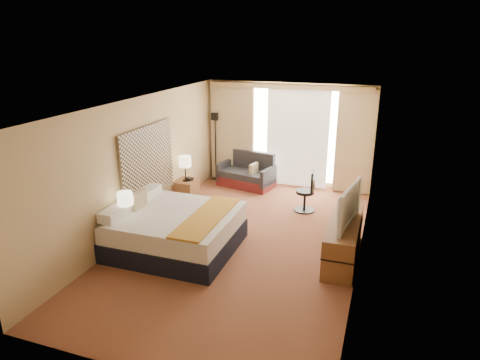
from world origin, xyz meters
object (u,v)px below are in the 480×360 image
(lamp_right, at_px, (185,162))
(media_dresser, at_px, (343,240))
(nightstand_left, at_px, (124,238))
(desk_chair, at_px, (307,193))
(loveseat, at_px, (247,175))
(lamp_left, at_px, (125,199))
(television, at_px, (343,204))
(nightstand_right, at_px, (187,191))
(floor_lamp, at_px, (215,133))
(bed, at_px, (175,230))

(lamp_right, bearing_deg, media_dresser, -20.78)
(nightstand_left, distance_m, desk_chair, 4.00)
(desk_chair, bearing_deg, lamp_right, -170.72)
(desk_chair, bearing_deg, loveseat, 145.80)
(desk_chair, xyz_separation_m, lamp_left, (-2.67, -2.87, 0.58))
(lamp_left, xyz_separation_m, television, (3.61, 0.87, 0.06))
(media_dresser, distance_m, loveseat, 4.10)
(nightstand_right, xyz_separation_m, television, (3.65, -1.56, 0.77))
(nightstand_right, xyz_separation_m, floor_lamp, (-0.03, 1.85, 0.99))
(nightstand_left, height_order, media_dresser, media_dresser)
(lamp_left, height_order, television, television)
(desk_chair, bearing_deg, nightstand_right, -171.91)
(bed, height_order, desk_chair, bed)
(nightstand_left, xyz_separation_m, media_dresser, (3.70, 1.05, 0.07))
(bed, bearing_deg, media_dresser, 12.67)
(lamp_left, relative_size, lamp_right, 0.97)
(media_dresser, distance_m, desk_chair, 2.13)
(loveseat, bearing_deg, nightstand_left, -90.94)
(media_dresser, distance_m, lamp_left, 3.84)
(media_dresser, height_order, bed, bed)
(nightstand_right, height_order, television, television)
(loveseat, height_order, lamp_left, lamp_left)
(media_dresser, distance_m, television, 0.70)
(nightstand_left, relative_size, desk_chair, 0.59)
(bed, bearing_deg, loveseat, 87.94)
(media_dresser, bearing_deg, nightstand_left, -164.16)
(nightstand_right, bearing_deg, media_dresser, -21.40)
(loveseat, height_order, floor_lamp, floor_lamp)
(desk_chair, distance_m, lamp_right, 2.79)
(nightstand_left, distance_m, media_dresser, 3.85)
(floor_lamp, bearing_deg, loveseat, -15.02)
(television, bearing_deg, nightstand_left, 113.61)
(nightstand_left, xyz_separation_m, lamp_left, (0.04, 0.07, 0.71))
(media_dresser, height_order, loveseat, loveseat)
(bed, relative_size, lamp_right, 3.59)
(media_dresser, distance_m, lamp_right, 3.99)
(nightstand_left, distance_m, lamp_right, 2.55)
(nightstand_left, bearing_deg, media_dresser, 15.84)
(television, bearing_deg, bed, 109.93)
(media_dresser, xyz_separation_m, floor_lamp, (-3.73, 3.30, 0.92))
(loveseat, xyz_separation_m, television, (2.71, -3.15, 0.76))
(nightstand_left, height_order, bed, bed)
(media_dresser, height_order, floor_lamp, floor_lamp)
(floor_lamp, relative_size, lamp_right, 3.08)
(media_dresser, relative_size, loveseat, 1.20)
(media_dresser, distance_m, bed, 2.96)
(floor_lamp, height_order, desk_chair, floor_lamp)
(loveseat, xyz_separation_m, lamp_right, (-0.92, -1.64, 0.72))
(bed, height_order, lamp_right, lamp_right)
(bed, distance_m, lamp_right, 2.28)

